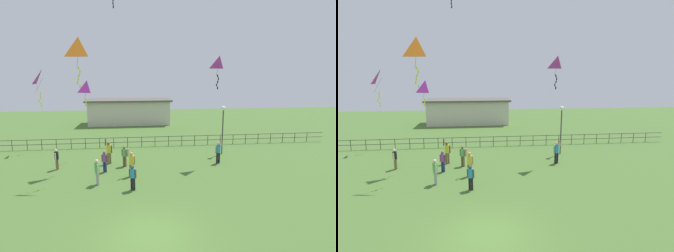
% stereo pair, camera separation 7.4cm
% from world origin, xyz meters
% --- Properties ---
extents(ground_plane, '(80.00, 80.00, 0.00)m').
position_xyz_m(ground_plane, '(0.00, 0.00, 0.00)').
color(ground_plane, '#476B2D').
extents(lamppost, '(0.36, 0.36, 4.10)m').
position_xyz_m(lamppost, '(6.59, 10.96, 3.01)').
color(lamppost, '#38383D').
rests_on(lamppost, ground_plane).
extents(person_0, '(0.54, 0.32, 2.00)m').
position_xyz_m(person_0, '(-2.69, 9.45, 1.00)').
color(person_0, brown).
rests_on(person_0, ground_plane).
extents(person_1, '(0.30, 0.46, 1.63)m').
position_xyz_m(person_1, '(-2.98, 5.58, 0.94)').
color(person_1, '#99999E').
rests_on(person_1, ground_plane).
extents(person_2, '(0.51, 0.31, 1.94)m').
position_xyz_m(person_2, '(5.56, 8.65, 0.97)').
color(person_2, black).
rests_on(person_2, ground_plane).
extents(person_3, '(0.44, 0.29, 1.55)m').
position_xyz_m(person_3, '(-0.81, 4.56, 0.89)').
color(person_3, black).
rests_on(person_3, ground_plane).
extents(person_4, '(0.43, 0.29, 1.57)m').
position_xyz_m(person_4, '(-1.49, 8.72, 0.90)').
color(person_4, brown).
rests_on(person_4, ground_plane).
extents(person_5, '(0.43, 0.28, 1.49)m').
position_xyz_m(person_5, '(-2.80, 7.72, 0.86)').
color(person_5, navy).
rests_on(person_5, ground_plane).
extents(person_6, '(0.28, 0.46, 1.52)m').
position_xyz_m(person_6, '(-6.24, 8.58, 0.87)').
color(person_6, brown).
rests_on(person_6, ground_plane).
extents(person_7, '(0.53, 0.31, 1.96)m').
position_xyz_m(person_7, '(-0.93, 6.75, 0.98)').
color(person_7, brown).
rests_on(person_7, ground_plane).
extents(kite_0, '(0.90, 0.82, 2.33)m').
position_xyz_m(kite_0, '(5.44, 8.79, 7.37)').
color(kite_0, '#B22DB2').
extents(kite_2, '(1.09, 0.91, 3.05)m').
position_xyz_m(kite_2, '(-4.01, 7.38, 8.19)').
color(kite_2, orange).
extents(kite_3, '(1.01, 0.83, 2.01)m').
position_xyz_m(kite_3, '(-4.41, 11.61, 5.63)').
color(kite_3, '#B22DB2').
extents(kite_4, '(1.17, 0.73, 3.18)m').
position_xyz_m(kite_4, '(-8.47, 13.83, 6.26)').
color(kite_4, '#B22DB2').
extents(waterfront_railing, '(36.01, 0.06, 0.95)m').
position_xyz_m(waterfront_railing, '(-0.29, 14.00, 0.62)').
color(waterfront_railing, '#4C4742').
rests_on(waterfront_railing, ground_plane).
extents(pavilion_building, '(11.23, 4.53, 3.35)m').
position_xyz_m(pavilion_building, '(-1.61, 26.00, 1.70)').
color(pavilion_building, beige).
rests_on(pavilion_building, ground_plane).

